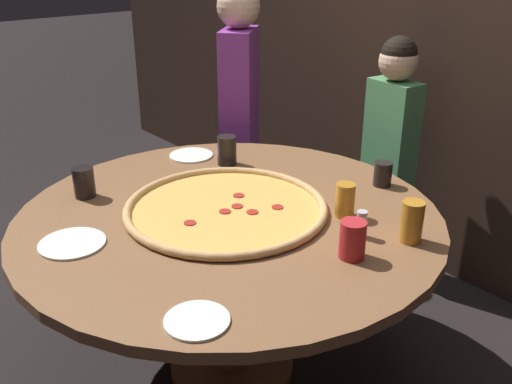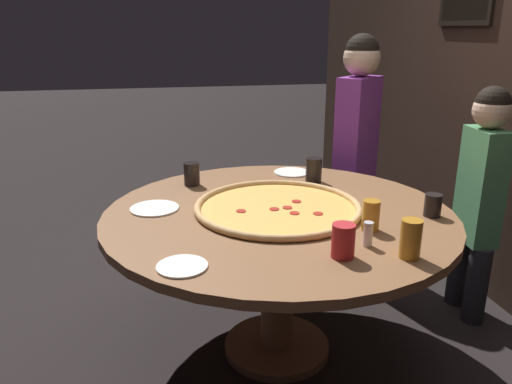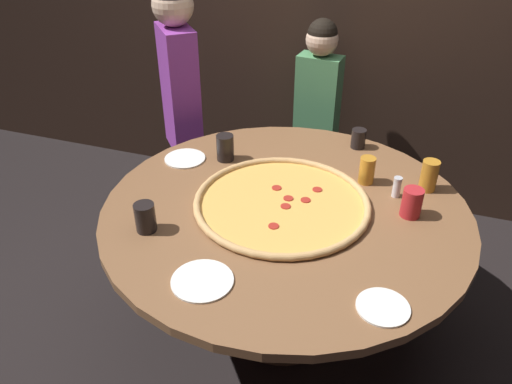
% 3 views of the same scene
% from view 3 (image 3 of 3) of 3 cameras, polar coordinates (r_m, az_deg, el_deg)
% --- Properties ---
extents(ground_plane, '(24.00, 24.00, 0.00)m').
position_cam_3_polar(ground_plane, '(2.66, 2.87, -14.83)').
color(ground_plane, black).
extents(back_wall, '(6.40, 0.08, 2.60)m').
position_cam_3_polar(back_wall, '(3.23, 11.22, 20.47)').
color(back_wall, black).
rests_on(back_wall, ground_plane).
extents(dining_table, '(1.60, 1.60, 0.74)m').
position_cam_3_polar(dining_table, '(2.25, 3.30, -4.29)').
color(dining_table, brown).
rests_on(dining_table, ground_plane).
extents(giant_pizza, '(0.77, 0.77, 0.03)m').
position_cam_3_polar(giant_pizza, '(2.17, 2.96, -1.23)').
color(giant_pizza, '#E5A84C').
rests_on(giant_pizza, dining_table).
extents(drink_cup_far_left, '(0.08, 0.08, 0.10)m').
position_cam_3_polar(drink_cup_far_left, '(2.67, 11.62, 6.00)').
color(drink_cup_far_left, black).
rests_on(drink_cup_far_left, dining_table).
extents(drink_cup_front_edge, '(0.09, 0.09, 0.13)m').
position_cam_3_polar(drink_cup_front_edge, '(2.18, 17.38, -1.17)').
color(drink_cup_front_edge, '#B22328').
rests_on(drink_cup_front_edge, dining_table).
extents(drink_cup_beside_pizza, '(0.08, 0.08, 0.12)m').
position_cam_3_polar(drink_cup_beside_pizza, '(2.04, -12.55, -2.85)').
color(drink_cup_beside_pizza, black).
rests_on(drink_cup_beside_pizza, dining_table).
extents(drink_cup_by_shaker, '(0.08, 0.08, 0.15)m').
position_cam_3_polar(drink_cup_by_shaker, '(2.38, 19.17, 1.78)').
color(drink_cup_by_shaker, '#BC7A23').
rests_on(drink_cup_by_shaker, dining_table).
extents(drink_cup_near_right, '(0.09, 0.09, 0.13)m').
position_cam_3_polar(drink_cup_near_right, '(2.50, -3.55, 5.09)').
color(drink_cup_near_right, black).
rests_on(drink_cup_near_right, dining_table).
extents(drink_cup_near_left, '(0.07, 0.07, 0.13)m').
position_cam_3_polar(drink_cup_near_left, '(2.36, 12.56, 2.45)').
color(drink_cup_near_left, '#BC7A23').
rests_on(drink_cup_near_left, dining_table).
extents(white_plate_near_front, '(0.18, 0.18, 0.01)m').
position_cam_3_polar(white_plate_near_front, '(1.76, 14.30, -12.63)').
color(white_plate_near_front, white).
rests_on(white_plate_near_front, dining_table).
extents(white_plate_far_back, '(0.21, 0.21, 0.01)m').
position_cam_3_polar(white_plate_far_back, '(2.55, -8.12, 3.81)').
color(white_plate_far_back, white).
rests_on(white_plate_far_back, dining_table).
extents(white_plate_beside_cup, '(0.22, 0.22, 0.01)m').
position_cam_3_polar(white_plate_beside_cup, '(1.81, -6.15, -10.04)').
color(white_plate_beside_cup, white).
rests_on(white_plate_beside_cup, dining_table).
extents(condiment_shaker, '(0.04, 0.04, 0.10)m').
position_cam_3_polar(condiment_shaker, '(2.29, 15.80, 0.56)').
color(condiment_shaker, silver).
rests_on(condiment_shaker, dining_table).
extents(diner_side_left, '(0.35, 0.37, 1.51)m').
position_cam_3_polar(diner_side_left, '(3.02, -8.62, 10.88)').
color(diner_side_left, '#232328').
rests_on(diner_side_left, ground_plane).
extents(diner_side_right, '(0.32, 0.19, 1.27)m').
position_cam_3_polar(diner_side_right, '(3.18, 7.00, 9.47)').
color(diner_side_right, '#232328').
rests_on(diner_side_right, ground_plane).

